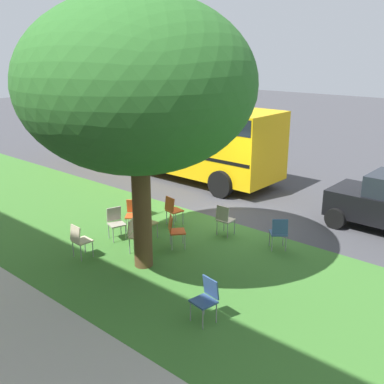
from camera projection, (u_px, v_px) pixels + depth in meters
ground at (230, 219)px, 13.79m from camera, size 80.00×80.00×0.00m
grass_verge at (156, 253)px, 11.48m from camera, size 48.00×6.00×0.01m
street_tree at (137, 85)px, 9.54m from camera, size 5.14×5.14×6.16m
chair_0 at (224, 218)px, 12.41m from camera, size 0.43×0.44×0.88m
chair_1 at (173, 209)px, 13.15m from camera, size 0.49×0.49×0.88m
chair_2 at (135, 233)px, 11.41m from camera, size 0.57×0.57×0.88m
chair_3 at (279, 231)px, 11.51m from camera, size 0.59×0.59×0.88m
chair_4 at (142, 200)px, 13.89m from camera, size 0.43×0.43×0.88m
chair_5 at (206, 297)px, 8.46m from camera, size 0.48×0.49×0.88m
chair_6 at (133, 213)px, 12.82m from camera, size 0.58×0.59×0.88m
chair_7 at (116, 221)px, 12.21m from camera, size 0.53×0.52×0.88m
chair_8 at (80, 239)px, 11.05m from camera, size 0.44×0.45×0.88m
chair_9 at (146, 221)px, 12.19m from camera, size 0.43×0.43×0.88m
chair_10 at (175, 229)px, 11.66m from camera, size 0.59×0.59×0.88m
school_bus at (163, 130)px, 18.68m from camera, size 10.40×2.80×2.88m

